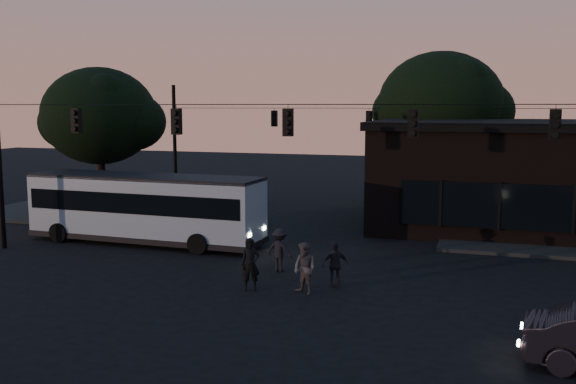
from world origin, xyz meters
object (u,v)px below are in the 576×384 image
(pedestrian_a, at_px, (251,265))
(pedestrian_c, at_px, (335,265))
(pedestrian_d, at_px, (280,250))
(pedestrian_b, at_px, (305,268))
(bus, at_px, (145,205))
(building, at_px, (530,175))

(pedestrian_a, distance_m, pedestrian_c, 2.89)
(pedestrian_d, bearing_deg, pedestrian_c, 163.21)
(pedestrian_b, bearing_deg, pedestrian_c, 83.00)
(pedestrian_c, bearing_deg, pedestrian_a, 0.59)
(pedestrian_c, height_order, pedestrian_d, pedestrian_d)
(pedestrian_a, relative_size, pedestrian_c, 1.12)
(pedestrian_b, xyz_separation_m, pedestrian_c, (0.78, 1.08, -0.07))
(pedestrian_d, bearing_deg, pedestrian_b, 137.38)
(bus, bearing_deg, pedestrian_c, -21.90)
(bus, relative_size, pedestrian_b, 6.42)
(pedestrian_a, distance_m, pedestrian_b, 1.84)
(pedestrian_a, relative_size, pedestrian_d, 1.09)
(bus, bearing_deg, pedestrian_a, -35.83)
(bus, relative_size, pedestrian_c, 6.95)
(building, relative_size, bus, 1.40)
(building, bearing_deg, pedestrian_c, -116.82)
(bus, distance_m, pedestrian_b, 10.57)
(bus, relative_size, pedestrian_a, 6.21)
(bus, distance_m, pedestrian_d, 7.95)
(building, distance_m, pedestrian_d, 15.35)
(pedestrian_a, xyz_separation_m, pedestrian_b, (1.84, 0.17, -0.03))
(building, bearing_deg, bus, -151.17)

